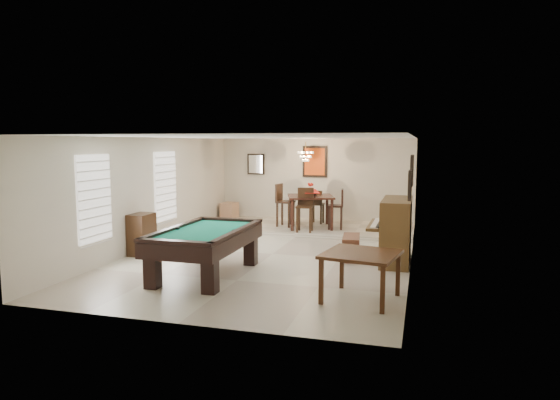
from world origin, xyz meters
The scene contains 26 objects.
ground_plane centered at (0.00, 0.00, -0.01)m, with size 6.00×9.00×0.02m, color beige.
wall_back centered at (0.00, 4.50, 1.30)m, with size 6.00×0.04×2.60m, color silver.
wall_front centered at (0.00, -4.50, 1.30)m, with size 6.00×0.04×2.60m, color silver.
wall_left centered at (-3.00, 0.00, 1.30)m, with size 0.04×9.00×2.60m, color silver.
wall_right centered at (3.00, 0.00, 1.30)m, with size 0.04×9.00×2.60m, color silver.
ceiling centered at (0.00, 0.00, 2.60)m, with size 6.00×9.00×0.04m, color white.
dining_step centered at (0.00, 3.25, 0.06)m, with size 6.00×2.50×0.12m, color beige.
window_left_front centered at (-2.97, -2.20, 1.40)m, with size 0.06×1.00×1.70m, color white.
window_left_rear centered at (-2.97, 0.60, 1.40)m, with size 0.06×1.00×1.70m, color white.
pool_table centered at (-0.68, -2.07, 0.43)m, with size 1.39×2.56×0.85m, color black, non-canonical shape.
square_table centered at (2.29, -2.74, 0.38)m, with size 1.10×1.10×0.76m, color #361C0D, non-canonical shape.
upright_piano centered at (2.53, -0.04, 0.66)m, with size 0.89×1.59×1.33m, color brown, non-canonical shape.
piano_bench centered at (1.75, 0.01, 0.25)m, with size 0.35×0.90×0.50m, color #5A2E1D.
apothecary_chest centered at (-2.78, -0.86, 0.46)m, with size 0.41×0.61×0.92m, color black.
dining_table centered at (0.20, 2.98, 0.63)m, with size 1.22×1.22×1.01m, color black, non-canonical shape.
flower_vase centered at (0.20, 2.98, 1.26)m, with size 0.15×0.15×0.25m, color #B31B0F, non-canonical shape.
dining_chair_south centered at (0.20, 2.27, 0.70)m, with size 0.43×0.43×1.16m, color black, non-canonical shape.
dining_chair_north centered at (0.24, 3.73, 0.61)m, with size 0.36×0.36×0.98m, color black, non-canonical shape.
dining_chair_west centered at (-0.52, 2.96, 0.72)m, with size 0.45×0.45×1.20m, color black, non-canonical shape.
dining_chair_east centered at (0.91, 2.93, 0.67)m, with size 0.41×0.41×1.10m, color black, non-canonical shape.
corner_bench centered at (-2.65, 4.04, 0.36)m, with size 0.42×0.53×0.48m, color tan.
chandelier centered at (0.00, 3.20, 2.20)m, with size 0.44×0.44×0.60m, color #FFE5B2, non-canonical shape.
back_painting centered at (0.00, 4.46, 1.90)m, with size 0.75×0.06×0.95m, color #D84C14.
back_mirror centered at (-1.90, 4.46, 1.80)m, with size 0.55×0.06×0.65m, color white.
right_picture_upper centered at (2.96, 0.30, 1.90)m, with size 0.06×0.55×0.65m, color slate.
right_picture_lower centered at (2.96, -1.00, 1.70)m, with size 0.06×0.45×0.55m, color gray.
Camera 1 is at (3.18, -10.49, 2.49)m, focal length 32.00 mm.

